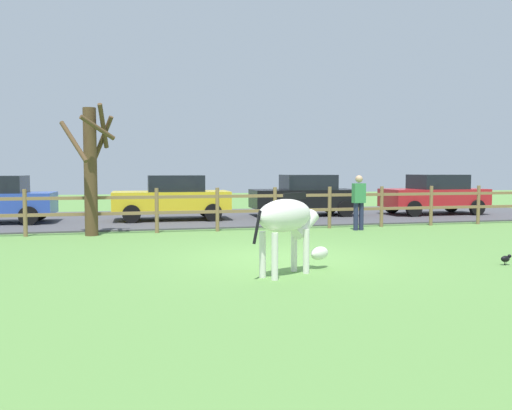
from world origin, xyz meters
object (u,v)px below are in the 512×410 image
parked_car_yellow (172,197)px  parked_car_black (305,195)px  bare_tree (91,166)px  zebra (288,221)px  crow_on_grass (506,259)px  visitor_near_fence (359,200)px  parked_car_red (435,194)px

parked_car_yellow → parked_car_black: bearing=6.3°
bare_tree → zebra: bare_tree is taller
crow_on_grass → parked_car_black: parked_car_black is taller
crow_on_grass → visitor_near_fence: 6.17m
zebra → parked_car_yellow: 10.22m
zebra → parked_car_yellow: parked_car_yellow is taller
bare_tree → visitor_near_fence: size_ratio=2.18×
zebra → parked_car_black: parked_car_black is taller
parked_car_red → visitor_near_fence: bearing=-141.3°
bare_tree → visitor_near_fence: (7.64, -0.51, -0.99)m
visitor_near_fence → parked_car_black: bearing=91.0°
zebra → visitor_near_fence: size_ratio=1.05×
parked_car_red → parked_car_black: size_ratio=0.99×
zebra → parked_car_black: (3.97, 10.72, -0.08)m
parked_car_yellow → parked_car_black: (5.08, 0.56, 0.00)m
crow_on_grass → visitor_near_fence: size_ratio=0.13×
bare_tree → zebra: 7.52m
parked_car_red → bare_tree: bearing=-164.3°
visitor_near_fence → zebra: bearing=-123.9°
zebra → visitor_near_fence: (4.05, 6.03, -0.02)m
parked_car_red → parked_car_black: (-5.17, 0.61, 0.00)m
bare_tree → crow_on_grass: bare_tree is taller
bare_tree → parked_car_yellow: bare_tree is taller
zebra → parked_car_black: 11.43m
visitor_near_fence → crow_on_grass: bearing=-87.8°
parked_car_black → crow_on_grass: bearing=-88.3°
parked_car_yellow → visitor_near_fence: size_ratio=2.46×
parked_car_black → visitor_near_fence: size_ratio=2.47×
crow_on_grass → parked_car_yellow: bearing=117.8°
parked_car_black → parked_car_yellow: bearing=-173.7°
parked_car_black → bare_tree: bearing=-151.1°
parked_car_red → parked_car_yellow: same height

